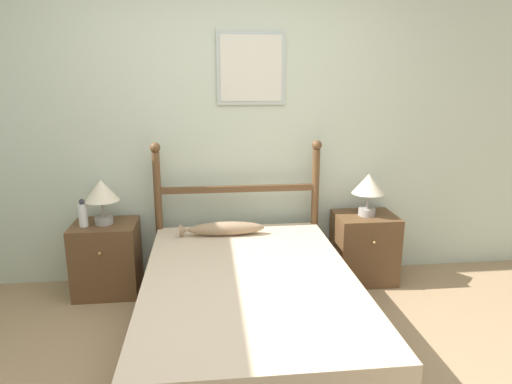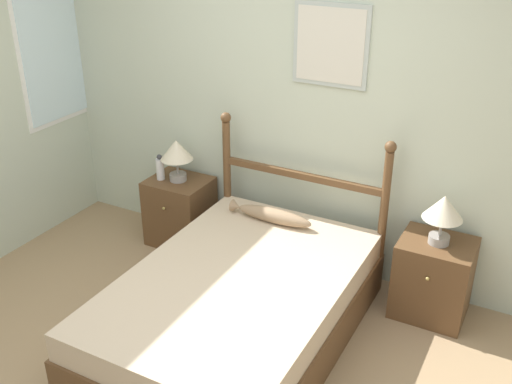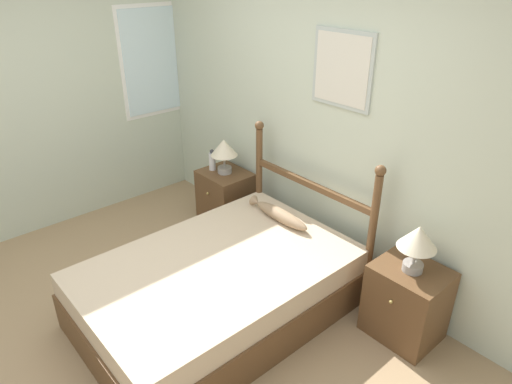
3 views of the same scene
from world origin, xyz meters
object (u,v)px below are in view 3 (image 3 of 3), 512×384
table_lamp_left (224,150)px  table_lamp_right (418,240)px  nightstand_right (406,302)px  bed (219,288)px  bottle (212,161)px  nightstand_left (226,198)px  fish_pillow (279,214)px

table_lamp_left → table_lamp_right: size_ratio=1.00×
nightstand_right → table_lamp_left: (-2.12, -0.00, 0.54)m
bed → bottle: 1.53m
nightstand_left → fish_pillow: bearing=-8.1°
bottle → fish_pillow: bottle is taller
nightstand_left → fish_pillow: fish_pillow is taller
fish_pillow → bottle: bearing=175.5°
table_lamp_left → bed: bearing=-40.0°
nightstand_right → fish_pillow: bearing=-173.7°
nightstand_right → table_lamp_right: size_ratio=1.63×
bed → table_lamp_right: (1.06, 0.88, 0.58)m
nightstand_right → bottle: bottle is taller
bed → nightstand_left: nightstand_left is taller
bottle → fish_pillow: bearing=-4.5°
table_lamp_right → fish_pillow: table_lamp_right is taller
bottle → bed: bearing=-35.0°
nightstand_right → bottle: bearing=-178.8°
nightstand_left → fish_pillow: 0.97m
table_lamp_left → nightstand_left: bearing=139.1°
nightstand_left → fish_pillow: size_ratio=0.87×
table_lamp_left → fish_pillow: 0.97m
bottle → nightstand_left: bearing=19.4°
fish_pillow → nightstand_right: bearing=6.3°
nightstand_left → table_lamp_right: (2.12, -0.01, 0.54)m
table_lamp_right → nightstand_left: bearing=179.7°
bottle → fish_pillow: 1.08m
nightstand_left → table_lamp_left: (0.00, -0.00, 0.54)m
nightstand_right → table_lamp_left: table_lamp_left is taller
nightstand_left → table_lamp_left: 0.54m
table_lamp_right → bed: bearing=-140.4°
bed → nightstand_right: nightstand_right is taller
fish_pillow → table_lamp_right: bearing=5.8°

